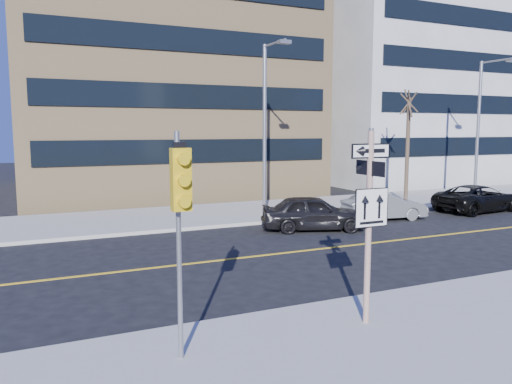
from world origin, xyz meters
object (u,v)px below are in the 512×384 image
parked_car_b (384,206)px  streetlight_a (267,117)px  sign_pole (369,215)px  parked_car_a (313,213)px  street_tree_west (409,105)px  traffic_signal (181,198)px  streetlight_b (482,120)px  parked_car_c (478,198)px

parked_car_b → streetlight_a: 6.89m
sign_pole → parked_car_a: 10.59m
street_tree_west → traffic_signal: bearing=-140.6°
sign_pole → streetlight_b: (18.00, 13.27, 2.32)m
parked_car_a → streetlight_b: (13.63, 3.78, 4.02)m
parked_car_c → streetlight_b: 6.15m
traffic_signal → parked_car_c: (18.58, 10.33, -2.34)m
parked_car_a → streetlight_a: size_ratio=0.54×
sign_pole → traffic_signal: size_ratio=1.02×
sign_pole → streetlight_b: streetlight_b is taller
traffic_signal → parked_car_b: (12.62, 10.40, -2.39)m
parked_car_a → streetlight_a: 5.52m
traffic_signal → street_tree_west: bearing=39.4°
sign_pole → streetlight_a: streetlight_a is taller
street_tree_west → streetlight_a: bearing=-176.5°
parked_car_a → street_tree_west: (8.63, 4.32, 4.78)m
streetlight_a → parked_car_a: bearing=-84.4°
parked_car_c → street_tree_west: street_tree_west is taller
parked_car_b → streetlight_a: size_ratio=0.48×
streetlight_b → street_tree_west: (-5.00, 0.54, 0.77)m
streetlight_a → traffic_signal: bearing=-120.8°
parked_car_b → streetlight_a: bearing=67.2°
sign_pole → streetlight_b: bearing=36.4°
sign_pole → traffic_signal: 4.05m
parked_car_a → streetlight_a: bearing=25.5°
traffic_signal → street_tree_west: size_ratio=0.63×
streetlight_b → street_tree_west: streetlight_b is taller
sign_pole → streetlight_b: 22.48m
traffic_signal → sign_pole: bearing=2.1°
parked_car_b → streetlight_b: bearing=-61.8°
sign_pole → street_tree_west: 19.22m
sign_pole → parked_car_b: 13.52m
parked_car_c → street_tree_west: size_ratio=0.78×
sign_pole → traffic_signal: sign_pole is taller
parked_car_a → parked_car_b: size_ratio=1.12×
parked_car_b → streetlight_b: 10.68m
traffic_signal → streetlight_a: streetlight_a is taller
street_tree_west → sign_pole: bearing=-133.3°
traffic_signal → streetlight_b: streetlight_b is taller
streetlight_a → street_tree_west: bearing=3.5°
traffic_signal → parked_car_a: size_ratio=0.92×
parked_car_c → streetlight_b: bearing=-52.6°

